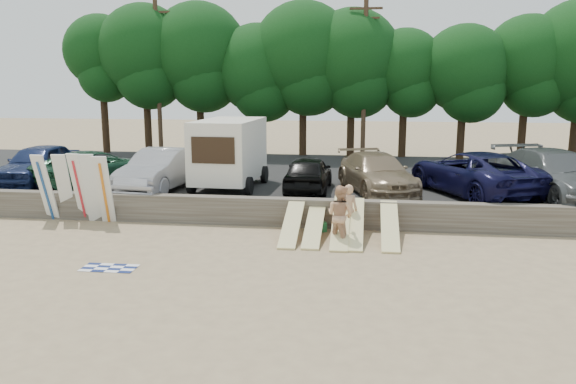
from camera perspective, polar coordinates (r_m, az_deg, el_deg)
name	(u,v)px	position (r m, az deg, el deg)	size (l,w,h in m)	color
ground	(291,251)	(17.07, 0.26, -5.99)	(120.00, 120.00, 0.00)	tan
seawall	(302,213)	(19.82, 1.42, -2.10)	(44.00, 0.50, 1.00)	#6B6356
parking_lot	(319,181)	(27.17, 3.22, 1.15)	(44.00, 14.50, 0.70)	#282828
treeline	(337,58)	(33.75, 5.03, 13.43)	(33.28, 6.45, 9.12)	#382616
utility_poles	(364,75)	(32.19, 7.77, 11.68)	(25.80, 0.26, 9.00)	#473321
box_trailer	(229,150)	(23.28, -6.00, 4.27)	(2.66, 4.54, 2.83)	silver
car_0	(39,164)	(26.41, -23.98, 2.58)	(2.03, 5.05, 1.72)	#15214A
car_1	(95,168)	(25.34, -19.02, 2.35)	(2.46, 5.34, 1.48)	#173F28
car_2	(161,170)	(23.44, -12.80, 2.24)	(1.76, 5.06, 1.67)	#9A999E
car_3	(308,173)	(22.60, 2.08, 1.91)	(1.71, 4.24, 1.44)	black
car_4	(377,173)	(22.63, 9.00, 1.91)	(2.16, 5.30, 1.54)	#846F54
car_5	(473,173)	(23.05, 18.32, 1.86)	(2.83, 6.14, 1.71)	black
car_6	(555,174)	(23.43, 25.47, 1.62)	(2.54, 6.25, 1.81)	#4E5153
surfboard_upright_0	(45,188)	(22.21, -23.43, 0.40)	(0.50, 0.06, 2.60)	silver
surfboard_upright_1	(64,187)	(22.05, -21.77, 0.46)	(0.50, 0.06, 2.60)	silver
surfboard_upright_2	(80,188)	(21.68, -20.42, 0.43)	(0.50, 0.06, 2.60)	silver
surfboard_upright_3	(91,188)	(21.40, -19.37, 0.37)	(0.50, 0.06, 2.60)	silver
surfboard_upright_4	(104,190)	(21.04, -18.16, 0.21)	(0.50, 0.06, 2.60)	silver
surfboard_low_0	(292,223)	(18.37, 0.41, -3.14)	(0.56, 3.00, 0.07)	beige
surfboard_low_1	(314,225)	(18.37, 2.68, -3.40)	(0.56, 3.00, 0.07)	beige
surfboard_low_2	(341,222)	(18.14, 5.39, -3.08)	(0.56, 3.00, 0.07)	beige
surfboard_low_3	(355,223)	(18.22, 6.80, -3.17)	(0.56, 3.00, 0.07)	beige
surfboard_low_4	(390,225)	(18.28, 10.29, -3.34)	(0.56, 3.00, 0.07)	beige
beachgoer_a	(348,210)	(18.73, 6.14, -1.80)	(0.63, 0.41, 1.72)	tan
beachgoer_b	(340,215)	(17.57, 5.31, -2.36)	(0.92, 0.72, 1.89)	tan
cooler	(320,227)	(19.26, 3.32, -3.55)	(0.38, 0.30, 0.32)	#25894F
gear_bag	(337,229)	(19.23, 5.01, -3.74)	(0.30, 0.25, 0.22)	#D14518
beach_towel	(109,268)	(16.29, -17.71, -7.36)	(1.50, 1.50, 0.00)	white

